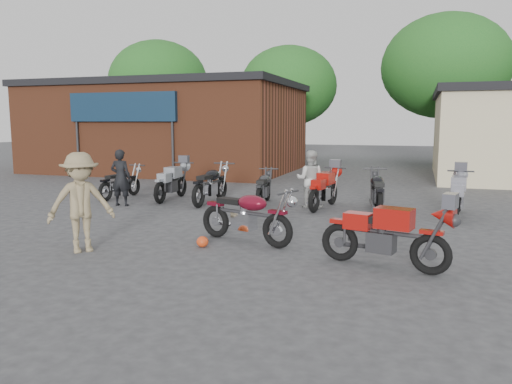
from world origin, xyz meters
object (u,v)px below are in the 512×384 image
(row_bike_3, at_px, (264,186))
(row_bike_6, at_px, (458,193))
(row_bike_4, at_px, (324,187))
(sportbike, at_px, (386,232))
(row_bike_1, at_px, (172,180))
(row_bike_2, at_px, (211,182))
(person_light, at_px, (310,179))
(row_bike_0, at_px, (121,181))
(person_tan, at_px, (81,202))
(helmet, at_px, (202,242))
(row_bike_5, at_px, (377,189))
(person_dark, at_px, (121,178))
(vintage_motorcycle, at_px, (247,212))

(row_bike_3, xyz_separation_m, row_bike_6, (5.22, -0.38, 0.07))
(row_bike_4, bearing_deg, sportbike, -150.75)
(row_bike_1, height_order, row_bike_2, row_bike_2)
(person_light, bearing_deg, row_bike_6, 172.88)
(row_bike_0, bearing_deg, person_tan, -147.35)
(sportbike, xyz_separation_m, row_bike_1, (-6.73, 5.43, 0.00))
(row_bike_2, bearing_deg, helmet, -156.80)
(row_bike_4, height_order, row_bike_5, row_bike_5)
(person_light, distance_m, row_bike_5, 1.85)
(row_bike_3, bearing_deg, row_bike_6, -101.31)
(person_light, bearing_deg, sportbike, 110.52)
(helmet, distance_m, row_bike_0, 7.02)
(helmet, height_order, row_bike_2, row_bike_2)
(person_dark, distance_m, person_tan, 5.15)
(person_tan, relative_size, row_bike_2, 0.85)
(helmet, relative_size, row_bike_0, 0.12)
(vintage_motorcycle, height_order, row_bike_3, vintage_motorcycle)
(helmet, xyz_separation_m, row_bike_1, (-3.32, 5.10, 0.50))
(row_bike_3, xyz_separation_m, row_bike_5, (3.23, -0.23, 0.06))
(person_dark, xyz_separation_m, row_bike_3, (3.78, 1.52, -0.27))
(person_dark, distance_m, row_bike_5, 7.13)
(person_light, relative_size, row_bike_4, 0.78)
(sportbike, height_order, row_bike_3, sportbike)
(person_dark, xyz_separation_m, row_bike_0, (-0.82, 1.24, -0.26))
(vintage_motorcycle, height_order, person_light, person_light)
(row_bike_3, distance_m, row_bike_6, 5.23)
(row_bike_3, bearing_deg, row_bike_5, -101.21)
(person_tan, height_order, row_bike_4, person_tan)
(row_bike_1, distance_m, row_bike_6, 8.16)
(vintage_motorcycle, distance_m, row_bike_2, 4.96)
(vintage_motorcycle, xyz_separation_m, row_bike_0, (-5.69, 4.31, -0.07))
(helmet, height_order, person_light, person_light)
(vintage_motorcycle, height_order, row_bike_0, vintage_motorcycle)
(helmet, bearing_deg, person_tan, -153.26)
(helmet, distance_m, row_bike_3, 5.22)
(row_bike_6, bearing_deg, row_bike_1, 93.93)
(row_bike_4, bearing_deg, row_bike_3, 93.92)
(row_bike_1, bearing_deg, vintage_motorcycle, -140.82)
(sportbike, relative_size, row_bike_0, 1.10)
(person_light, xyz_separation_m, person_tan, (-2.96, -6.03, 0.12))
(row_bike_1, height_order, row_bike_3, row_bike_1)
(row_bike_0, distance_m, row_bike_2, 3.10)
(person_dark, bearing_deg, row_bike_1, -127.63)
(person_dark, distance_m, row_bike_3, 4.09)
(row_bike_0, distance_m, row_bike_1, 1.69)
(row_bike_4, height_order, row_bike_6, row_bike_6)
(row_bike_2, bearing_deg, row_bike_6, -88.42)
(row_bike_0, bearing_deg, row_bike_2, -86.09)
(person_tan, height_order, row_bike_1, person_tan)
(row_bike_3, bearing_deg, row_bike_0, 86.30)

